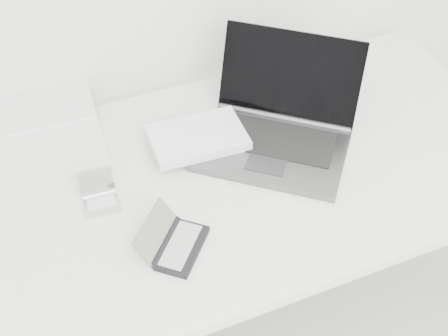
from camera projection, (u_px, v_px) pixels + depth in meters
name	position (u px, v px, depth m)	size (l,w,h in m)	color
desk	(229.00, 185.00, 1.63)	(1.60, 0.80, 0.73)	white
laptop_large	(257.00, 131.00, 1.65)	(0.59, 0.52, 0.25)	#5C5F61
netbook_open_white	(47.00, 138.00, 1.66)	(0.31, 0.39, 0.09)	white
pda_silver	(100.00, 198.00, 1.51)	(0.09, 0.10, 0.06)	silver
palmtop_charcoal	(175.00, 244.00, 1.41)	(0.19, 0.19, 0.07)	black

